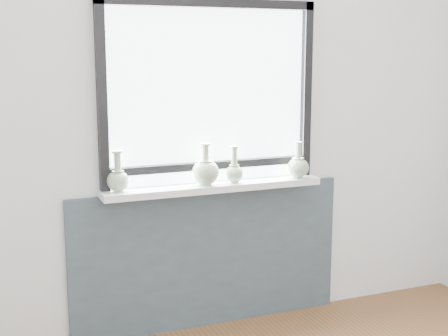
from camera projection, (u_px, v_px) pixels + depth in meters
name	position (u px, v px, depth m)	size (l,w,h in m)	color
back_wall	(207.00, 114.00, 3.65)	(3.60, 0.02, 2.60)	silver
apron_panel	(210.00, 257.00, 3.78)	(1.70, 0.03, 0.86)	#3C4D56
windowsill	(214.00, 187.00, 3.63)	(1.32, 0.18, 0.04)	silver
window	(209.00, 90.00, 3.59)	(1.30, 0.06, 1.05)	black
vase_a	(118.00, 179.00, 3.41)	(0.12, 0.12, 0.23)	#A2B897
vase_b	(205.00, 171.00, 3.58)	(0.16, 0.16, 0.24)	#A2B897
vase_c	(234.00, 171.00, 3.65)	(0.11, 0.11, 0.22)	#A2B897
vase_d	(298.00, 166.00, 3.79)	(0.13, 0.13, 0.22)	#A2B897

